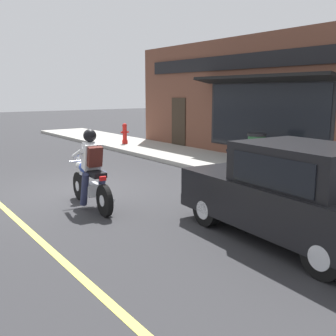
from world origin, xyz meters
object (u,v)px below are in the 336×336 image
object	(u,v)px
motorcycle_with_rider	(91,175)
car_hatchback	(293,194)
traffic_cone	(326,179)
trash_bin	(256,149)
fire_hydrant	(125,134)

from	to	relation	value
motorcycle_with_rider	car_hatchback	world-z (taller)	motorcycle_with_rider
car_hatchback	traffic_cone	bearing A→B (deg)	22.42
motorcycle_with_rider	car_hatchback	xyz separation A→B (m)	(1.78, -3.54, 0.09)
car_hatchback	motorcycle_with_rider	bearing A→B (deg)	116.66
trash_bin	fire_hydrant	world-z (taller)	trash_bin
car_hatchback	trash_bin	world-z (taller)	car_hatchback
trash_bin	fire_hydrant	distance (m)	6.82
traffic_cone	trash_bin	world-z (taller)	trash_bin
fire_hydrant	car_hatchback	bearing A→B (deg)	-106.90
motorcycle_with_rider	trash_bin	xyz separation A→B (m)	(5.76, 0.69, -0.04)
traffic_cone	fire_hydrant	size ratio (longest dim) A/B	0.68
fire_hydrant	motorcycle_with_rider	bearing A→B (deg)	-124.43
motorcycle_with_rider	traffic_cone	distance (m)	5.17
fire_hydrant	trash_bin	bearing A→B (deg)	-84.69
traffic_cone	trash_bin	distance (m)	3.30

